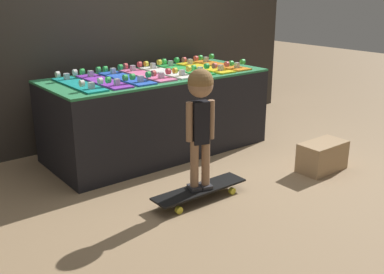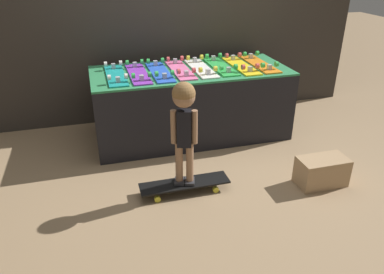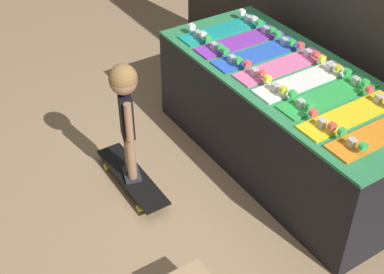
{
  "view_description": "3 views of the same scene",
  "coord_description": "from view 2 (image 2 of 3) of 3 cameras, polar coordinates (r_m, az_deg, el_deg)",
  "views": [
    {
      "loc": [
        -2.26,
        -2.89,
        1.5
      ],
      "look_at": [
        -0.14,
        -0.17,
        0.35
      ],
      "focal_mm": 42.0,
      "sensor_mm": 36.0,
      "label": 1
    },
    {
      "loc": [
        -1.01,
        -3.12,
        1.85
      ],
      "look_at": [
        -0.2,
        -0.24,
        0.36
      ],
      "focal_mm": 35.0,
      "sensor_mm": 36.0,
      "label": 2
    },
    {
      "loc": [
        2.22,
        -1.7,
        2.6
      ],
      "look_at": [
        -0.17,
        -0.15,
        0.39
      ],
      "focal_mm": 50.0,
      "sensor_mm": 36.0,
      "label": 3
    }
  ],
  "objects": [
    {
      "name": "storage_box",
      "position": [
        3.47,
        19.15,
        -4.96
      ],
      "size": [
        0.43,
        0.23,
        0.25
      ],
      "color": "tan",
      "rests_on": "ground_plane"
    },
    {
      "name": "back_wall",
      "position": [
        4.49,
        -2.57,
        17.25
      ],
      "size": [
        4.52,
        0.1,
        2.26
      ],
      "color": "#332D28",
      "rests_on": "ground_plane"
    },
    {
      "name": "child",
      "position": [
        2.9,
        -1.24,
        3.35
      ],
      "size": [
        0.21,
        0.18,
        0.89
      ],
      "rotation": [
        0.0,
        0.0,
        -0.29
      ],
      "color": "#2D2D33",
      "rests_on": "skateboard_on_floor"
    },
    {
      "name": "display_rack",
      "position": [
        4.07,
        -0.2,
        5.19
      ],
      "size": [
        2.05,
        0.87,
        0.74
      ],
      "color": "black",
      "rests_on": "ground_plane"
    },
    {
      "name": "ground_plane",
      "position": [
        3.77,
        1.98,
        -2.95
      ],
      "size": [
        16.0,
        16.0,
        0.0
      ],
      "primitive_type": "plane",
      "color": "#9E7F5B"
    },
    {
      "name": "skateboard_orange_on_rack",
      "position": [
        4.2,
        10.26,
        11.01
      ],
      "size": [
        0.18,
        0.71,
        0.09
      ],
      "color": "orange",
      "rests_on": "display_rack"
    },
    {
      "name": "skateboard_on_floor",
      "position": [
        3.2,
        -1.12,
        -7.2
      ],
      "size": [
        0.77,
        0.19,
        0.09
      ],
      "color": "black",
      "rests_on": "ground_plane"
    },
    {
      "name": "skateboard_yellow_on_rack",
      "position": [
        4.1,
        7.48,
        10.84
      ],
      "size": [
        0.18,
        0.71,
        0.09
      ],
      "color": "yellow",
      "rests_on": "display_rack"
    },
    {
      "name": "skateboard_white_on_rack",
      "position": [
        3.97,
        1.39,
        10.54
      ],
      "size": [
        0.18,
        0.71,
        0.09
      ],
      "color": "white",
      "rests_on": "display_rack"
    },
    {
      "name": "skateboard_pink_on_rack",
      "position": [
        3.92,
        -1.78,
        10.32
      ],
      "size": [
        0.18,
        0.71,
        0.09
      ],
      "color": "pink",
      "rests_on": "display_rack"
    },
    {
      "name": "skateboard_purple_on_rack",
      "position": [
        3.82,
        -8.22,
        9.64
      ],
      "size": [
        0.18,
        0.71,
        0.09
      ],
      "color": "purple",
      "rests_on": "display_rack"
    },
    {
      "name": "skateboard_blue_on_rack",
      "position": [
        3.85,
        -4.93,
        9.95
      ],
      "size": [
        0.18,
        0.71,
        0.09
      ],
      "color": "blue",
      "rests_on": "display_rack"
    },
    {
      "name": "skateboard_teal_on_rack",
      "position": [
        3.81,
        -11.55,
        9.31
      ],
      "size": [
        0.18,
        0.71,
        0.09
      ],
      "color": "teal",
      "rests_on": "display_rack"
    },
    {
      "name": "skateboard_green_on_rack",
      "position": [
        4.05,
        4.36,
        10.8
      ],
      "size": [
        0.18,
        0.71,
        0.09
      ],
      "color": "green",
      "rests_on": "display_rack"
    }
  ]
}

